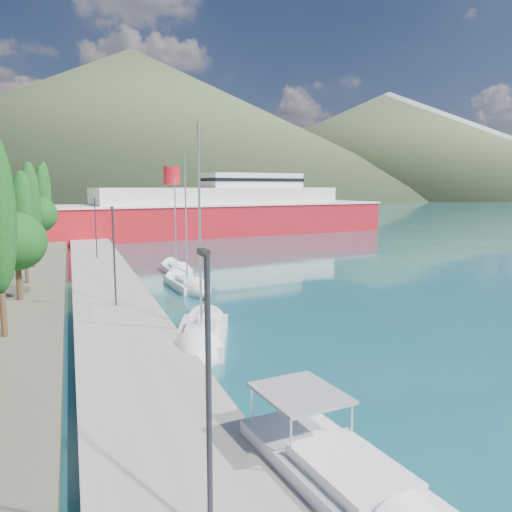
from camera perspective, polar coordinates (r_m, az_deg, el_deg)
name	(u,v)px	position (r m, az deg, el deg)	size (l,w,h in m)	color
ground	(116,217)	(137.25, -15.73, 4.32)	(1400.00, 1400.00, 0.00)	#164F58
quay	(104,279)	(43.29, -16.98, -2.57)	(5.00, 88.00, 0.80)	gray
hills_far	(192,131)	(656.41, -7.38, 13.99)	(1480.00, 900.00, 180.00)	gray
hills_near	(213,134)	(406.23, -4.89, 13.77)	(1010.00, 520.00, 115.00)	#3B492C
tree_row	(30,211)	(49.43, -24.37, 4.71)	(4.09, 62.58, 10.98)	#47301E
lamp_posts	(114,252)	(31.45, -15.92, 0.39)	(0.15, 44.46, 6.06)	#2D2D33
sailboat_near	(199,350)	(24.33, -6.57, -10.65)	(5.11, 8.76, 12.08)	silver
sailboat_mid	(194,289)	(38.46, -7.15, -3.76)	(2.78, 8.21, 11.60)	silver
sailboat_far	(180,272)	(46.24, -8.71, -1.82)	(2.23, 6.52, 9.50)	silver
ferry	(221,213)	(84.29, -4.08, 4.91)	(60.27, 19.92, 11.75)	#A8111B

